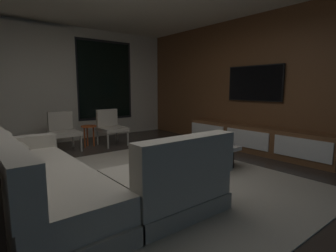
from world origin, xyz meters
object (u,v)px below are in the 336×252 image
object	(u,v)px
book_stack_on_coffee_table	(190,141)
media_console	(255,140)
sectional_couch	(73,183)
accent_chair_by_curtain	(63,129)
mounted_tv	(254,83)
side_stool	(89,130)
accent_chair_near_window	(110,125)
coffee_table	(189,156)

from	to	relation	value
book_stack_on_coffee_table	media_console	world-z (taller)	media_console
sectional_couch	book_stack_on_coffee_table	xyz separation A→B (m)	(2.14, 0.52, 0.09)
accent_chair_by_curtain	mounted_tv	bearing A→B (deg)	-37.14
sectional_couch	side_stool	distance (m)	3.06
sectional_couch	side_stool	size ratio (longest dim) A/B	5.43
side_stool	media_console	size ratio (longest dim) A/B	0.15
sectional_couch	accent_chair_near_window	xyz separation A→B (m)	(1.76, 2.70, 0.14)
accent_chair_near_window	sectional_couch	bearing A→B (deg)	-123.15
media_console	mounted_tv	bearing A→B (deg)	47.58
media_console	side_stool	bearing A→B (deg)	133.37
mounted_tv	sectional_couch	bearing A→B (deg)	-173.08
sectional_couch	mounted_tv	xyz separation A→B (m)	(3.84, 0.47, 1.06)
coffee_table	accent_chair_near_window	distance (m)	2.38
accent_chair_near_window	accent_chair_by_curtain	world-z (taller)	same
sectional_couch	coffee_table	xyz separation A→B (m)	(1.95, 0.34, -0.10)
sectional_couch	accent_chair_by_curtain	xyz separation A→B (m)	(0.77, 2.80, 0.14)
coffee_table	accent_chair_near_window	world-z (taller)	accent_chair_near_window
sectional_couch	book_stack_on_coffee_table	world-z (taller)	sectional_couch
accent_chair_near_window	coffee_table	bearing A→B (deg)	-85.46
side_stool	media_console	distance (m)	3.45
sectional_couch	coffee_table	distance (m)	1.98
coffee_table	side_stool	xyz separation A→B (m)	(-0.66, 2.44, 0.19)
coffee_table	accent_chair_by_curtain	size ratio (longest dim) A/B	1.49
book_stack_on_coffee_table	accent_chair_by_curtain	xyz separation A→B (m)	(-1.38, 2.28, 0.05)
coffee_table	side_stool	distance (m)	2.53
accent_chair_near_window	side_stool	size ratio (longest dim) A/B	1.70
accent_chair_near_window	accent_chair_by_curtain	distance (m)	1.00
side_stool	accent_chair_near_window	bearing A→B (deg)	-9.70
accent_chair_by_curtain	media_console	bearing A→B (deg)	-41.12
coffee_table	mounted_tv	bearing A→B (deg)	3.77
book_stack_on_coffee_table	accent_chair_by_curtain	size ratio (longest dim) A/B	0.38
accent_chair_by_curtain	media_console	xyz separation A→B (m)	(2.90, -2.53, -0.18)
side_stool	mounted_tv	xyz separation A→B (m)	(2.55, -2.31, 0.98)
coffee_table	book_stack_on_coffee_table	bearing A→B (deg)	42.68
sectional_couch	mounted_tv	bearing A→B (deg)	6.92
coffee_table	mounted_tv	distance (m)	2.23
side_stool	mounted_tv	distance (m)	3.58
side_stool	accent_chair_by_curtain	bearing A→B (deg)	177.86
accent_chair_by_curtain	book_stack_on_coffee_table	bearing A→B (deg)	-58.84
sectional_couch	side_stool	world-z (taller)	sectional_couch
media_console	coffee_table	bearing A→B (deg)	177.55
book_stack_on_coffee_table	sectional_couch	bearing A→B (deg)	-166.35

